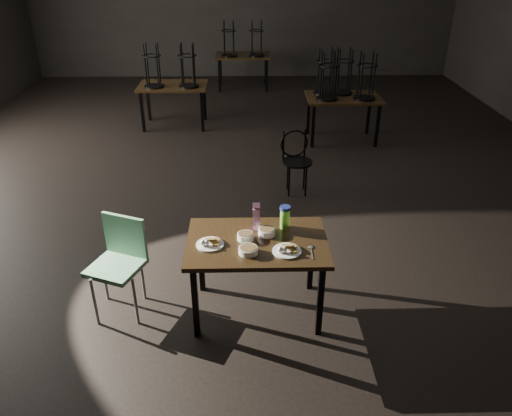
{
  "coord_description": "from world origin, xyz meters",
  "views": [
    {
      "loc": [
        0.01,
        -6.5,
        3.01
      ],
      "look_at": [
        0.1,
        -2.5,
        0.85
      ],
      "focal_mm": 35.0,
      "sensor_mm": 36.0,
      "label": 1
    }
  ],
  "objects_px": {
    "main_table": "(257,248)",
    "water_bottle": "(285,217)",
    "juice_carton": "(256,217)",
    "school_chair": "(120,257)",
    "bentwood_chair": "(296,157)"
  },
  "relations": [
    {
      "from": "juice_carton",
      "to": "water_bottle",
      "type": "bearing_deg",
      "value": 3.12
    },
    {
      "from": "juice_carton",
      "to": "bentwood_chair",
      "type": "height_order",
      "value": "juice_carton"
    },
    {
      "from": "water_bottle",
      "to": "bentwood_chair",
      "type": "bearing_deg",
      "value": 81.88
    },
    {
      "from": "main_table",
      "to": "bentwood_chair",
      "type": "relative_size",
      "value": 1.45
    },
    {
      "from": "bentwood_chair",
      "to": "school_chair",
      "type": "bearing_deg",
      "value": -138.44
    },
    {
      "from": "main_table",
      "to": "water_bottle",
      "type": "distance_m",
      "value": 0.38
    },
    {
      "from": "main_table",
      "to": "water_bottle",
      "type": "xyz_separation_m",
      "value": [
        0.25,
        0.21,
        0.19
      ]
    },
    {
      "from": "water_bottle",
      "to": "school_chair",
      "type": "height_order",
      "value": "water_bottle"
    },
    {
      "from": "main_table",
      "to": "school_chair",
      "type": "height_order",
      "value": "school_chair"
    },
    {
      "from": "main_table",
      "to": "water_bottle",
      "type": "height_order",
      "value": "water_bottle"
    },
    {
      "from": "main_table",
      "to": "bentwood_chair",
      "type": "xyz_separation_m",
      "value": [
        0.57,
        2.47,
        -0.18
      ]
    },
    {
      "from": "main_table",
      "to": "school_chair",
      "type": "relative_size",
      "value": 1.33
    },
    {
      "from": "juice_carton",
      "to": "main_table",
      "type": "bearing_deg",
      "value": -89.38
    },
    {
      "from": "bentwood_chair",
      "to": "school_chair",
      "type": "relative_size",
      "value": 0.92
    },
    {
      "from": "main_table",
      "to": "juice_carton",
      "type": "bearing_deg",
      "value": 90.62
    }
  ]
}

